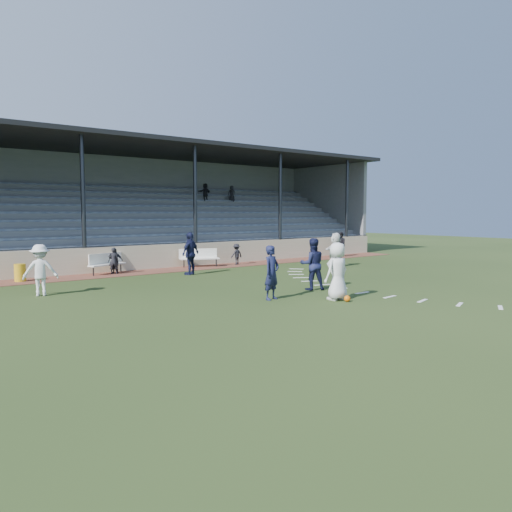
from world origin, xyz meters
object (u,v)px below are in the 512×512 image
(bench_right, at_px, (199,256))
(player_white_lead, at_px, (337,271))
(trash_bin, at_px, (20,273))
(official, at_px, (341,244))
(bench_left, at_px, (106,261))
(player_navy_lead, at_px, (272,273))
(football, at_px, (347,299))

(bench_right, bearing_deg, player_white_lead, -76.27)
(trash_bin, relative_size, official, 0.46)
(player_white_lead, bearing_deg, trash_bin, -58.55)
(bench_left, bearing_deg, player_navy_lead, -103.16)
(trash_bin, height_order, official, official)
(official, bearing_deg, football, -17.05)
(trash_bin, relative_size, football, 3.48)
(bench_left, relative_size, player_white_lead, 1.06)
(bench_left, height_order, player_white_lead, player_white_lead)
(player_navy_lead, bearing_deg, football, -61.84)
(official, bearing_deg, player_navy_lead, -25.48)
(football, relative_size, official, 0.13)
(bench_left, relative_size, bench_right, 1.00)
(football, xyz_separation_m, player_navy_lead, (-1.65, 1.80, 0.79))
(player_navy_lead, bearing_deg, player_white_lead, -54.04)
(bench_left, xyz_separation_m, official, (15.36, -0.52, 0.23))
(bench_left, height_order, player_navy_lead, player_navy_lead)
(football, height_order, player_navy_lead, player_navy_lead)
(player_navy_lead, xyz_separation_m, official, (13.69, 9.51, -0.08))
(official, bearing_deg, player_white_lead, -18.20)
(player_navy_lead, bearing_deg, official, 20.52)
(bench_right, height_order, player_navy_lead, player_navy_lead)
(player_white_lead, bearing_deg, player_navy_lead, -41.33)
(player_navy_lead, relative_size, official, 1.12)
(bench_left, bearing_deg, official, -24.57)
(trash_bin, height_order, football, trash_bin)
(football, bearing_deg, bench_left, 105.68)
(bench_right, xyz_separation_m, trash_bin, (-8.74, -0.24, -0.20))
(football, relative_size, player_navy_lead, 0.12)
(bench_left, xyz_separation_m, football, (3.32, -11.83, -0.48))
(trash_bin, xyz_separation_m, player_navy_lead, (5.49, -9.61, 0.51))
(player_white_lead, height_order, player_navy_lead, player_white_lead)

